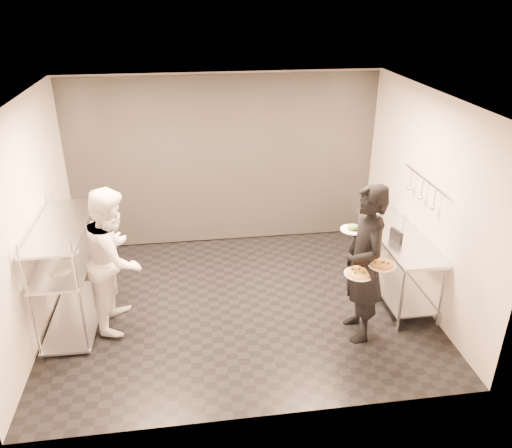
{
  "coord_description": "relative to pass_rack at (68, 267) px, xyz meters",
  "views": [
    {
      "loc": [
        -0.58,
        -5.69,
        3.95
      ],
      "look_at": [
        0.26,
        0.22,
        1.1
      ],
      "focal_mm": 35.0,
      "sensor_mm": 36.0,
      "label": 1
    }
  ],
  "objects": [
    {
      "name": "pizza_plate_far",
      "position": [
        3.7,
        -0.99,
        0.31
      ],
      "size": [
        0.32,
        0.32,
        0.05
      ],
      "color": "silver",
      "rests_on": "waiter"
    },
    {
      "name": "room_shell",
      "position": [
        2.15,
        1.18,
        0.63
      ],
      "size": [
        5.0,
        4.0,
        2.8
      ],
      "color": "black",
      "rests_on": "ground"
    },
    {
      "name": "bottle_dark",
      "position": [
        4.38,
        0.8,
        0.28
      ],
      "size": [
        0.07,
        0.07,
        0.25
      ],
      "primitive_type": "cylinder",
      "color": "black",
      "rests_on": "prep_counter"
    },
    {
      "name": "pizza_plate_near",
      "position": [
        3.41,
        -1.05,
        0.25
      ],
      "size": [
        0.34,
        0.34,
        0.05
      ],
      "color": "silver",
      "rests_on": "waiter"
    },
    {
      "name": "pass_rack",
      "position": [
        0.0,
        0.0,
        0.0
      ],
      "size": [
        0.6,
        1.6,
        1.5
      ],
      "color": "silver",
      "rests_on": "ground"
    },
    {
      "name": "pos_monitor",
      "position": [
        4.21,
        -0.18,
        0.23
      ],
      "size": [
        0.1,
        0.23,
        0.16
      ],
      "primitive_type": "cube",
      "rotation": [
        0.0,
        0.0,
        0.24
      ],
      "color": "black",
      "rests_on": "prep_counter"
    },
    {
      "name": "prep_counter",
      "position": [
        4.33,
        0.0,
        -0.14
      ],
      "size": [
        0.6,
        1.8,
        0.92
      ],
      "color": "silver",
      "rests_on": "ground"
    },
    {
      "name": "chef",
      "position": [
        0.6,
        -0.13,
        0.15
      ],
      "size": [
        0.79,
        0.96,
        1.84
      ],
      "primitive_type": "imported",
      "rotation": [
        0.0,
        0.0,
        1.47
      ],
      "color": "white",
      "rests_on": "ground"
    },
    {
      "name": "salad_plate",
      "position": [
        3.47,
        -0.56,
        0.58
      ],
      "size": [
        0.29,
        0.29,
        0.07
      ],
      "color": "silver",
      "rests_on": "waiter"
    },
    {
      "name": "bottle_green",
      "position": [
        4.15,
        0.38,
        0.28
      ],
      "size": [
        0.07,
        0.07,
        0.26
      ],
      "primitive_type": "cylinder",
      "color": "#99A698",
      "rests_on": "prep_counter"
    },
    {
      "name": "utensil_rail",
      "position": [
        4.58,
        0.0,
        0.78
      ],
      "size": [
        0.07,
        1.2,
        0.31
      ],
      "color": "silver",
      "rests_on": "room_shell"
    },
    {
      "name": "waiter",
      "position": [
        3.55,
        -0.82,
        0.22
      ],
      "size": [
        0.48,
        0.73,
        1.99
      ],
      "primitive_type": "imported",
      "rotation": [
        0.0,
        0.0,
        -1.57
      ],
      "color": "black",
      "rests_on": "ground"
    },
    {
      "name": "bottle_clear",
      "position": [
        4.45,
        0.18,
        0.26
      ],
      "size": [
        0.07,
        0.07,
        0.22
      ],
      "primitive_type": "cylinder",
      "color": "#99A698",
      "rests_on": "prep_counter"
    }
  ]
}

